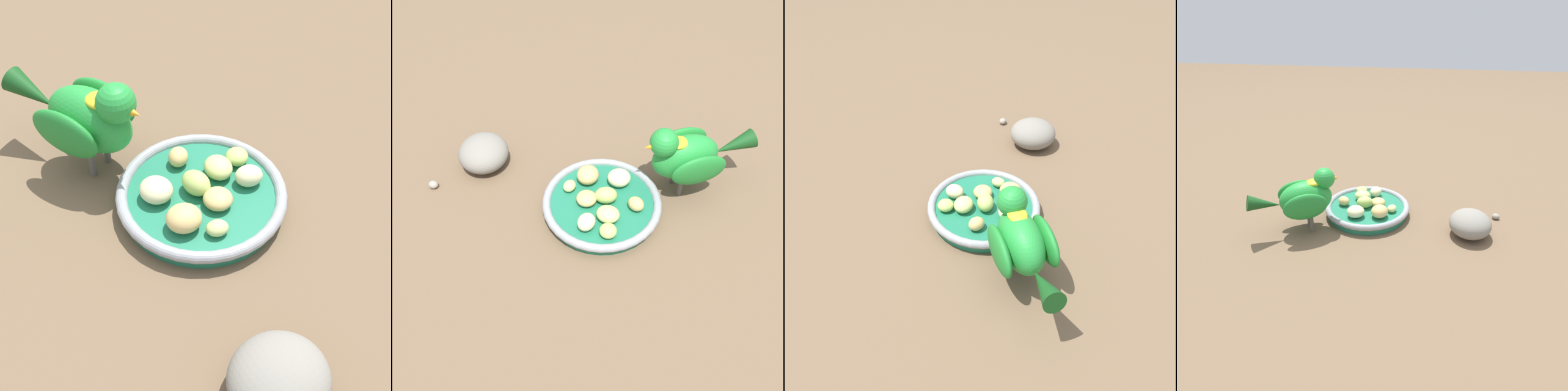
# 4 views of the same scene
# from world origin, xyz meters

# --- Properties ---
(ground_plane) EXTENTS (4.00, 4.00, 0.00)m
(ground_plane) POSITION_xyz_m (0.00, 0.00, 0.00)
(ground_plane) COLOR brown
(feeding_bowl) EXTENTS (0.19, 0.19, 0.03)m
(feeding_bowl) POSITION_xyz_m (0.02, -0.01, 0.01)
(feeding_bowl) COLOR #1E7251
(feeding_bowl) RESTS_ON ground_plane
(apple_piece_0) EXTENTS (0.04, 0.04, 0.02)m
(apple_piece_0) POSITION_xyz_m (0.02, -0.06, 0.03)
(apple_piece_0) COLOR tan
(apple_piece_0) RESTS_ON feeding_bowl
(apple_piece_1) EXTENTS (0.04, 0.04, 0.03)m
(apple_piece_1) POSITION_xyz_m (0.02, -0.01, 0.03)
(apple_piece_1) COLOR #B2CC66
(apple_piece_1) RESTS_ON feeding_bowl
(apple_piece_2) EXTENTS (0.04, 0.04, 0.03)m
(apple_piece_2) POSITION_xyz_m (0.06, 0.03, 0.03)
(apple_piece_2) COLOR tan
(apple_piece_2) RESTS_ON feeding_bowl
(apple_piece_3) EXTENTS (0.04, 0.04, 0.02)m
(apple_piece_3) POSITION_xyz_m (0.01, 0.02, 0.03)
(apple_piece_3) COLOR tan
(apple_piece_3) RESTS_ON feeding_bowl
(apple_piece_4) EXTENTS (0.03, 0.04, 0.02)m
(apple_piece_4) POSITION_xyz_m (-0.01, -0.02, 0.03)
(apple_piece_4) COLOR #C6D17A
(apple_piece_4) RESTS_ON feeding_bowl
(apple_piece_5) EXTENTS (0.03, 0.03, 0.02)m
(apple_piece_5) POSITION_xyz_m (0.03, 0.05, 0.03)
(apple_piece_5) COLOR #C6D17A
(apple_piece_5) RESTS_ON feeding_bowl
(apple_piece_6) EXTENTS (0.05, 0.05, 0.03)m
(apple_piece_6) POSITION_xyz_m (0.07, -0.02, 0.03)
(apple_piece_6) COLOR beige
(apple_piece_6) RESTS_ON feeding_bowl
(apple_piece_7) EXTENTS (0.04, 0.04, 0.02)m
(apple_piece_7) POSITION_xyz_m (-0.04, -0.03, 0.03)
(apple_piece_7) COLOR #B2CC66
(apple_piece_7) RESTS_ON feeding_bowl
(apple_piece_8) EXTENTS (0.04, 0.03, 0.02)m
(apple_piece_8) POSITION_xyz_m (-0.03, 0.01, 0.03)
(apple_piece_8) COLOR beige
(apple_piece_8) RESTS_ON feeding_bowl
(parrot) EXTENTS (0.13, 0.18, 0.14)m
(parrot) POSITION_xyz_m (0.10, -0.13, 0.08)
(parrot) COLOR #59544C
(parrot) RESTS_ON ground_plane
(rock_large) EXTENTS (0.11, 0.10, 0.05)m
(rock_large) POSITION_xyz_m (0.07, 0.22, 0.03)
(rock_large) COLOR gray
(rock_large) RESTS_ON ground_plane
(pebble_0) EXTENTS (0.02, 0.02, 0.01)m
(pebble_0) POSITION_xyz_m (0.00, 0.29, 0.01)
(pebble_0) COLOR gray
(pebble_0) RESTS_ON ground_plane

